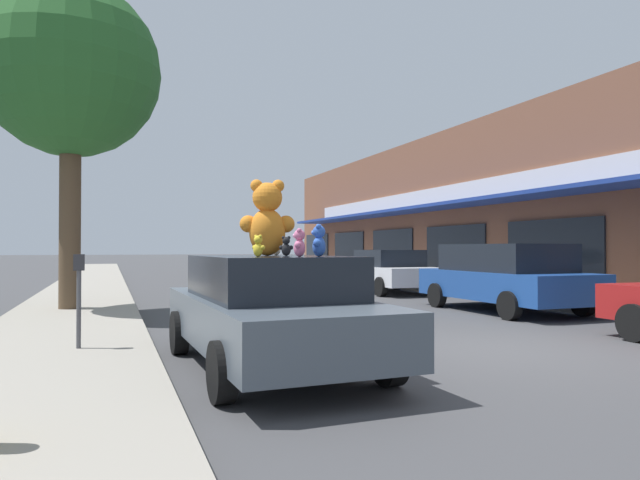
{
  "coord_description": "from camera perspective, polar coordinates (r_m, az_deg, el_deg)",
  "views": [
    {
      "loc": [
        -5.33,
        -7.15,
        1.52
      ],
      "look_at": [
        -1.53,
        3.13,
        1.67
      ],
      "focal_mm": 32.0,
      "sensor_mm": 36.0,
      "label": 1
    }
  ],
  "objects": [
    {
      "name": "teddy_bear_cream",
      "position": [
        8.02,
        -4.4,
        -0.58
      ],
      "size": [
        0.18,
        0.2,
        0.28
      ],
      "rotation": [
        0.0,
        0.0,
        2.24
      ],
      "color": "beige",
      "rests_on": "plush_art_car"
    },
    {
      "name": "teddy_bear_pink",
      "position": [
        6.48,
        -2.09,
        -0.32
      ],
      "size": [
        0.18,
        0.25,
        0.33
      ],
      "rotation": [
        0.0,
        0.0,
        4.3
      ],
      "color": "pink",
      "rests_on": "plush_art_car"
    },
    {
      "name": "teddy_bear_blue",
      "position": [
        6.65,
        -0.12,
        -0.1
      ],
      "size": [
        0.23,
        0.28,
        0.38
      ],
      "rotation": [
        0.0,
        0.0,
        4.22
      ],
      "color": "blue",
      "rests_on": "plush_art_car"
    },
    {
      "name": "teddy_bear_giant",
      "position": [
        7.61,
        -5.29,
        2.1
      ],
      "size": [
        0.77,
        0.52,
        1.01
      ],
      "rotation": [
        0.0,
        0.0,
        2.89
      ],
      "color": "orange",
      "rests_on": "plush_art_car"
    },
    {
      "name": "ground_plane",
      "position": [
        9.05,
        16.44,
        -10.43
      ],
      "size": [
        260.0,
        260.0,
        0.0
      ],
      "primitive_type": "plane",
      "color": "#424244"
    },
    {
      "name": "street_tree",
      "position": [
        14.53,
        -23.65,
        15.21
      ],
      "size": [
        3.95,
        3.95,
        7.37
      ],
      "color": "brown",
      "rests_on": "sidewalk_near"
    },
    {
      "name": "parked_car_far_right",
      "position": [
        19.42,
        6.95,
        -3.05
      ],
      "size": [
        2.08,
        4.03,
        1.46
      ],
      "color": "silver",
      "rests_on": "ground_plane"
    },
    {
      "name": "teddy_bear_yellow",
      "position": [
        6.66,
        -6.21,
        -0.61
      ],
      "size": [
        0.16,
        0.19,
        0.26
      ],
      "rotation": [
        0.0,
        0.0,
        2.14
      ],
      "color": "yellow",
      "rests_on": "plush_art_car"
    },
    {
      "name": "sidewalk_near",
      "position": [
        7.33,
        -26.08,
        -12.02
      ],
      "size": [
        2.61,
        90.0,
        0.16
      ],
      "color": "gray",
      "rests_on": "ground_plane"
    },
    {
      "name": "parked_car_far_center",
      "position": [
        14.36,
        17.99,
        -3.41
      ],
      "size": [
        2.19,
        4.56,
        1.61
      ],
      "color": "#1E4793",
      "rests_on": "ground_plane"
    },
    {
      "name": "teddy_bear_black",
      "position": [
        7.39,
        -3.41,
        -0.63
      ],
      "size": [
        0.19,
        0.13,
        0.26
      ],
      "rotation": [
        0.0,
        0.0,
        2.92
      ],
      "color": "black",
      "rests_on": "plush_art_car"
    },
    {
      "name": "parking_meter",
      "position": [
        8.39,
        -22.97,
        -4.46
      ],
      "size": [
        0.14,
        0.1,
        1.27
      ],
      "color": "#4C4C51",
      "rests_on": "sidewalk_near"
    },
    {
      "name": "storefront_row",
      "position": [
        24.68,
        27.81,
        3.07
      ],
      "size": [
        12.99,
        41.93,
        6.29
      ],
      "color": "brown",
      "rests_on": "ground_plane"
    },
    {
      "name": "plush_art_car",
      "position": [
        7.28,
        -4.99,
        -6.86
      ],
      "size": [
        2.16,
        4.57,
        1.42
      ],
      "rotation": [
        0.0,
        0.0,
        0.03
      ],
      "color": "#4C5660",
      "rests_on": "ground_plane"
    }
  ]
}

